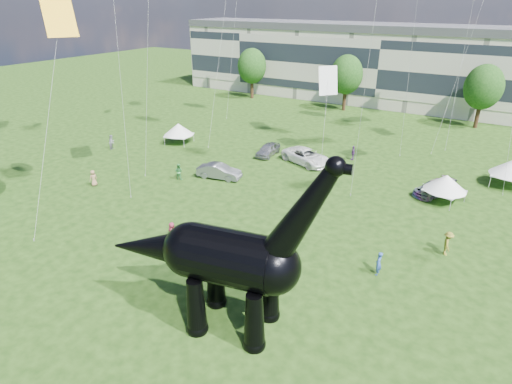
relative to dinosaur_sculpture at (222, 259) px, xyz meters
The scene contains 13 objects.
ground 4.44m from the dinosaur_sculpture, 128.28° to the right, with size 220.00×220.00×0.00m, color #16330C.
terrace_row 61.64m from the dinosaur_sculpture, 98.21° to the left, with size 78.00×11.00×12.00m, color beige.
tree_far_left 60.46m from the dinosaur_sculpture, 120.64° to the left, with size 5.20×5.20×9.44m.
tree_mid_left 53.58m from the dinosaur_sculpture, 103.83° to the left, with size 5.20×5.20×9.44m.
tree_mid_right 52.52m from the dinosaur_sculpture, 82.11° to the left, with size 5.20×5.20×9.44m.
dinosaur_sculpture is the anchor object (origin of this frame).
car_silver 28.97m from the dinosaur_sculpture, 115.21° to the left, with size 1.69×4.21×1.43m, color #AFAFB4.
car_grey 21.92m from the dinosaur_sculpture, 126.94° to the left, with size 1.60×4.60×1.51m, color slate.
car_white 27.14m from the dinosaur_sculpture, 105.54° to the left, with size 2.76×5.98×1.66m, color white.
car_dark 25.84m from the dinosaur_sculpture, 74.77° to the left, with size 1.87×4.60×1.33m, color #595960.
gazebo_near 24.97m from the dinosaur_sculpture, 71.80° to the left, with size 4.70×4.70×2.60m.
gazebo_left 34.31m from the dinosaur_sculpture, 135.27° to the left, with size 4.48×4.48×2.60m.
visitors 13.68m from the dinosaur_sculpture, 110.42° to the left, with size 55.82×43.55×1.85m.
Camera 1 is at (12.57, -14.61, 17.11)m, focal length 30.00 mm.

